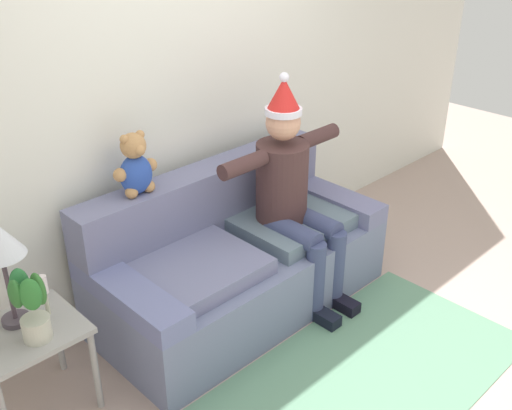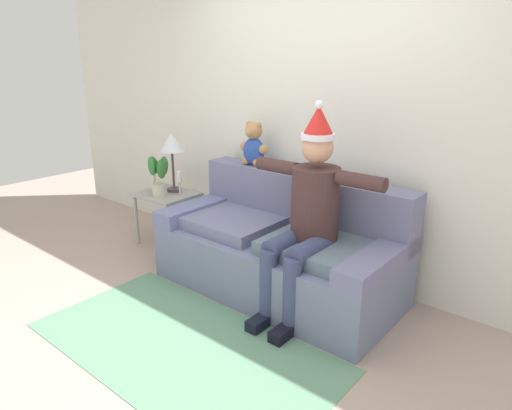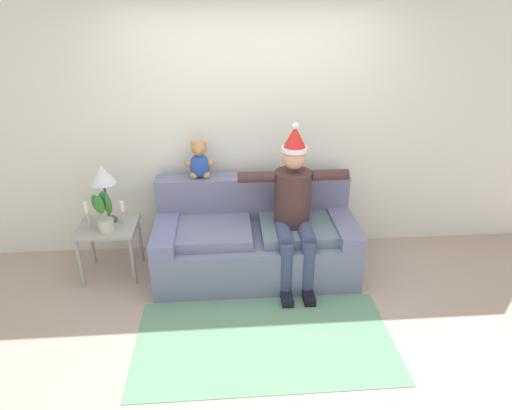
{
  "view_description": "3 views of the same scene",
  "coord_description": "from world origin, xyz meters",
  "px_view_note": "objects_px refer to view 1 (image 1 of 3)",
  "views": [
    {
      "loc": [
        -2.25,
        -1.48,
        2.48
      ],
      "look_at": [
        0.03,
        0.87,
        0.78
      ],
      "focal_mm": 42.42,
      "sensor_mm": 36.0,
      "label": 1
    },
    {
      "loc": [
        2.0,
        -1.69,
        1.79
      ],
      "look_at": [
        -0.1,
        0.83,
        0.73
      ],
      "focal_mm": 32.09,
      "sensor_mm": 36.0,
      "label": 2
    },
    {
      "loc": [
        -0.27,
        -2.71,
        2.52
      ],
      "look_at": [
        -0.01,
        0.78,
        0.83
      ],
      "focal_mm": 30.59,
      "sensor_mm": 36.0,
      "label": 3
    }
  ],
  "objects_px": {
    "teddy_bear": "(136,167)",
    "side_table": "(27,344)",
    "couch": "(236,258)",
    "candle_short": "(44,290)",
    "person_seated": "(293,191)",
    "potted_plant": "(30,304)"
  },
  "relations": [
    {
      "from": "couch",
      "to": "potted_plant",
      "type": "height_order",
      "value": "potted_plant"
    },
    {
      "from": "teddy_bear",
      "to": "potted_plant",
      "type": "xyz_separation_m",
      "value": [
        -0.88,
        -0.36,
        -0.33
      ]
    },
    {
      "from": "couch",
      "to": "side_table",
      "type": "height_order",
      "value": "couch"
    },
    {
      "from": "person_seated",
      "to": "teddy_bear",
      "type": "xyz_separation_m",
      "value": [
        -0.87,
        0.45,
        0.29
      ]
    },
    {
      "from": "potted_plant",
      "to": "candle_short",
      "type": "distance_m",
      "value": 0.2
    },
    {
      "from": "person_seated",
      "to": "candle_short",
      "type": "distance_m",
      "value": 1.63
    },
    {
      "from": "side_table",
      "to": "candle_short",
      "type": "height_order",
      "value": "candle_short"
    },
    {
      "from": "couch",
      "to": "person_seated",
      "type": "distance_m",
      "value": 0.58
    },
    {
      "from": "side_table",
      "to": "potted_plant",
      "type": "bearing_deg",
      "value": -79.3
    },
    {
      "from": "couch",
      "to": "candle_short",
      "type": "height_order",
      "value": "couch"
    },
    {
      "from": "side_table",
      "to": "candle_short",
      "type": "xyz_separation_m",
      "value": [
        0.15,
        0.04,
        0.23
      ]
    },
    {
      "from": "teddy_bear",
      "to": "side_table",
      "type": "bearing_deg",
      "value": -164.0
    },
    {
      "from": "teddy_bear",
      "to": "candle_short",
      "type": "xyz_separation_m",
      "value": [
        -0.74,
        -0.22,
        -0.39
      ]
    },
    {
      "from": "teddy_bear",
      "to": "candle_short",
      "type": "distance_m",
      "value": 0.87
    },
    {
      "from": "person_seated",
      "to": "potted_plant",
      "type": "xyz_separation_m",
      "value": [
        -1.74,
        0.09,
        -0.04
      ]
    },
    {
      "from": "couch",
      "to": "person_seated",
      "type": "relative_size",
      "value": 1.26
    },
    {
      "from": "side_table",
      "to": "potted_plant",
      "type": "relative_size",
      "value": 1.38
    },
    {
      "from": "side_table",
      "to": "couch",
      "type": "bearing_deg",
      "value": -0.71
    },
    {
      "from": "person_seated",
      "to": "candle_short",
      "type": "xyz_separation_m",
      "value": [
        -1.61,
        0.23,
        -0.09
      ]
    },
    {
      "from": "potted_plant",
      "to": "candle_short",
      "type": "bearing_deg",
      "value": 46.41
    },
    {
      "from": "candle_short",
      "to": "teddy_bear",
      "type": "bearing_deg",
      "value": 16.28
    },
    {
      "from": "person_seated",
      "to": "candle_short",
      "type": "relative_size",
      "value": 6.54
    }
  ]
}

